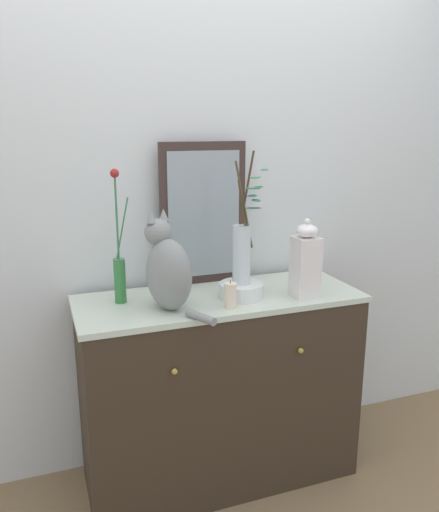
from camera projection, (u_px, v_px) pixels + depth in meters
name	position (u px, v px, depth m)	size (l,w,h in m)	color
ground_plane	(220.00, 472.00, 2.47)	(6.00, 6.00, 0.00)	olive
wall_back	(197.00, 194.00, 2.43)	(4.40, 0.08, 2.60)	silver
sideboard	(220.00, 388.00, 2.35)	(1.24, 0.50, 0.89)	#382A1E
mirror_leaning	(203.00, 214.00, 2.36)	(0.40, 0.03, 0.65)	#382724
cat_sitting	(168.00, 269.00, 2.04)	(0.24, 0.37, 0.40)	gray
vase_slim_green	(119.00, 268.00, 2.13)	(0.07, 0.05, 0.56)	#317939
bowl_porcelain	(241.00, 290.00, 2.22)	(0.19, 0.19, 0.06)	white
vase_glass_clear	(243.00, 248.00, 2.17)	(0.19, 0.20, 0.56)	silver
jar_lidded_porcelain	(306.00, 262.00, 2.20)	(0.10, 0.10, 0.34)	white
candle_pillar	(230.00, 295.00, 2.09)	(0.05, 0.05, 0.12)	beige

